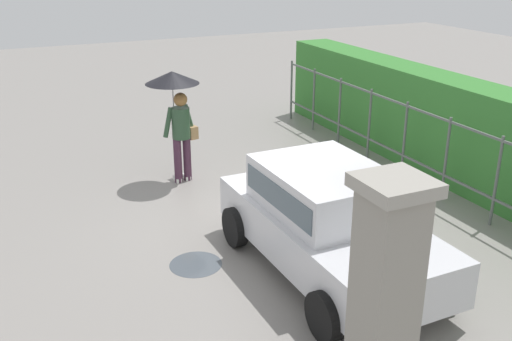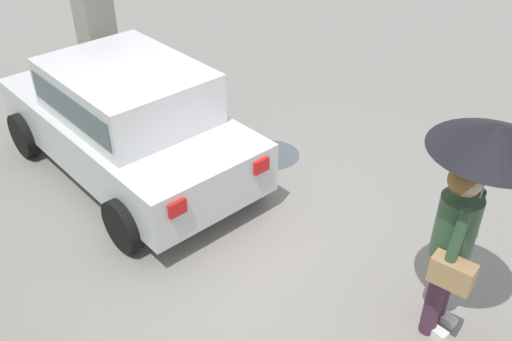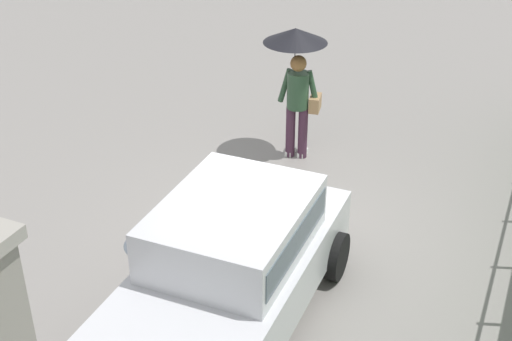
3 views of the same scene
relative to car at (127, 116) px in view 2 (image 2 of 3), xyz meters
The scene contains 5 objects.
ground_plane 1.87m from the car, behind, with size 40.00×40.00×0.00m, color gray.
car is the anchor object (origin of this frame).
pedestrian 4.17m from the car, 168.57° to the right, with size 0.98×0.98×2.10m.
gate_pillar 2.69m from the car, 20.51° to the right, with size 0.60×0.60×2.42m.
puddle_near 1.99m from the car, 118.67° to the right, with size 0.75×0.75×0.00m, color #4C545B.
Camera 2 is at (-3.85, 2.91, 4.07)m, focal length 39.33 mm.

